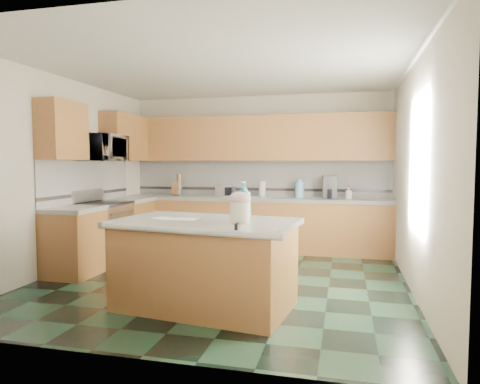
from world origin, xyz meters
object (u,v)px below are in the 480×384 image
(island_top, at_px, (205,223))
(treat_jar, at_px, (240,212))
(soap_bottle_island, at_px, (244,201))
(knife_block, at_px, (176,189))
(island_base, at_px, (205,267))
(coffee_maker, at_px, (330,187))
(toaster_oven, at_px, (225,191))

(island_top, height_order, treat_jar, treat_jar)
(soap_bottle_island, distance_m, knife_block, 3.62)
(knife_block, bearing_deg, soap_bottle_island, -57.05)
(island_top, bearing_deg, island_base, 7.60)
(island_base, relative_size, coffee_maker, 4.58)
(island_top, relative_size, toaster_oven, 5.65)
(soap_bottle_island, xyz_separation_m, coffee_maker, (0.76, 3.05, -0.01))
(island_top, bearing_deg, soap_bottle_island, 17.20)
(treat_jar, distance_m, knife_block, 3.78)
(treat_jar, height_order, knife_block, knife_block)
(treat_jar, relative_size, toaster_oven, 0.64)
(soap_bottle_island, height_order, toaster_oven, soap_bottle_island)
(toaster_oven, bearing_deg, knife_block, 175.43)
(soap_bottle_island, bearing_deg, island_base, -153.87)
(treat_jar, relative_size, coffee_maker, 0.55)
(island_top, xyz_separation_m, coffee_maker, (1.16, 3.12, 0.22))
(treat_jar, bearing_deg, knife_block, 104.25)
(island_base, distance_m, soap_bottle_island, 0.80)
(treat_jar, distance_m, toaster_oven, 3.39)
(soap_bottle_island, height_order, coffee_maker, soap_bottle_island)
(island_base, height_order, treat_jar, treat_jar)
(knife_block, distance_m, toaster_oven, 0.94)
(coffee_maker, bearing_deg, toaster_oven, 175.96)
(island_base, bearing_deg, soap_bottle_island, 17.20)
(treat_jar, relative_size, knife_block, 0.92)
(island_base, xyz_separation_m, treat_jar, (0.41, -0.13, 0.59))
(treat_jar, distance_m, soap_bottle_island, 0.22)
(island_top, height_order, knife_block, knife_block)
(island_top, distance_m, treat_jar, 0.45)
(knife_block, xyz_separation_m, toaster_oven, (0.94, 0.00, -0.02))
(knife_block, bearing_deg, island_top, -63.21)
(island_base, relative_size, island_top, 0.95)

